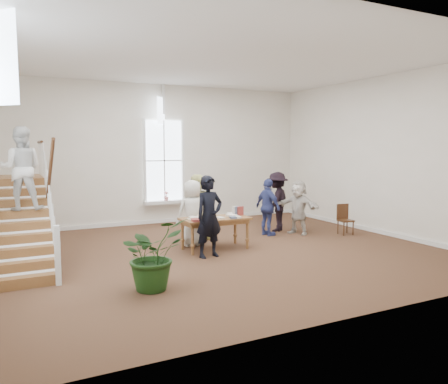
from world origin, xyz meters
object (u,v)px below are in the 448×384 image
elderly_woman (192,213)px  floor_plant (152,254)px  person_yellow (196,208)px  woman_cluster_c (298,207)px  library_table (215,221)px  police_officer (209,217)px  side_chair (344,218)px  woman_cluster_a (268,207)px  woman_cluster_b (277,202)px

elderly_woman → floor_plant: size_ratio=1.34×
person_yellow → woman_cluster_c: 3.03m
library_table → police_officer: bearing=-124.4°
elderly_woman → side_chair: size_ratio=1.94×
police_officer → woman_cluster_a: (2.49, 1.47, -0.13)m
floor_plant → woman_cluster_c: bearing=28.9°
library_table → woman_cluster_c: (2.96, 0.63, 0.08)m
woman_cluster_c → library_table: bearing=-101.4°
woman_cluster_a → side_chair: woman_cluster_a is taller
elderly_woman → woman_cluster_b: (2.99, 0.67, 0.04)m
woman_cluster_c → floor_plant: size_ratio=1.24×
elderly_woman → side_chair: bearing=170.6°
elderly_woman → floor_plant: (-1.94, -2.87, -0.21)m
police_officer → elderly_woman: (0.10, 1.25, -0.09)m
elderly_woman → woman_cluster_c: bearing=178.5°
woman_cluster_b → woman_cluster_c: woman_cluster_b is taller
library_table → floor_plant: 3.20m
library_table → woman_cluster_a: (2.06, 0.83, 0.11)m
person_yellow → woman_cluster_c: size_ratio=1.14×
library_table → floor_plant: floor_plant is taller
elderly_woman → woman_cluster_b: 3.06m
police_officer → person_yellow: (0.40, 1.75, -0.05)m
woman_cluster_c → floor_plant: 5.97m
woman_cluster_a → floor_plant: bearing=116.6°
floor_plant → side_chair: size_ratio=1.45×
woman_cluster_c → floor_plant: (-5.23, -2.89, -0.15)m
woman_cluster_a → woman_cluster_b: size_ratio=0.91×
elderly_woman → woman_cluster_b: size_ratio=0.95×
floor_plant → side_chair: (6.40, 2.27, -0.16)m
library_table → side_chair: (4.13, 0.02, -0.22)m
woman_cluster_c → police_officer: bearing=-92.8°
woman_cluster_a → floor_plant: size_ratio=1.28×
elderly_woman → side_chair: (4.47, -0.59, -0.37)m
library_table → elderly_woman: bearing=118.4°
police_officer → elderly_woman: police_officer is taller
woman_cluster_c → woman_cluster_b: bearing=-178.6°
woman_cluster_c → floor_plant: bearing=-84.5°
woman_cluster_a → woman_cluster_b: bearing=-62.1°
person_yellow → woman_cluster_b: size_ratio=1.01×
library_table → floor_plant: bearing=-135.6°
woman_cluster_c → side_chair: woman_cluster_c is taller
woman_cluster_b → library_table: bearing=-11.6°
elderly_woman → floor_plant: bearing=54.1°
person_yellow → floor_plant: (-2.24, -3.37, -0.26)m
police_officer → person_yellow: bearing=67.6°
person_yellow → woman_cluster_b: 2.70m
police_officer → woman_cluster_b: size_ratio=1.06×
person_yellow → library_table: bearing=77.0°
police_officer → woman_cluster_c: 3.62m
elderly_woman → person_yellow: 0.59m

